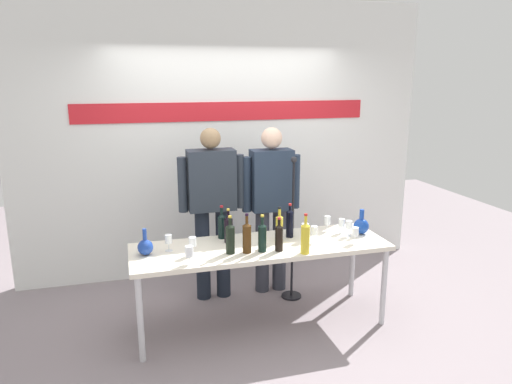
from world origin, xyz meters
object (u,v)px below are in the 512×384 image
Objects in this scene: wine_glass_right_0 at (342,223)px; decanter_blue_right at (361,226)px; presenter_left at (212,202)px; wine_glass_right_3 at (314,231)px; wine_glass_left_2 at (189,252)px; display_table at (261,251)px; wine_bottle_2 at (228,228)px; wine_bottle_7 at (262,236)px; presenter_right at (271,200)px; wine_bottle_0 at (290,222)px; wine_bottle_6 at (222,225)px; wine_glass_right_5 at (349,225)px; wine_bottle_1 at (247,237)px; microphone_stand at (292,253)px; wine_bottle_5 at (279,227)px; wine_glass_right_4 at (355,232)px; wine_glass_left_1 at (193,242)px; wine_bottle_3 at (230,238)px; wine_glass_left_0 at (169,239)px; wine_bottle_8 at (279,237)px; wine_glass_right_1 at (327,221)px; wine_bottle_4 at (305,237)px; decanter_blue_left at (145,247)px; wine_glass_right_2 at (305,229)px.

decanter_blue_right is at bearing -23.88° from wine_glass_right_0.
presenter_left reaches higher than wine_glass_right_3.
presenter_left is 1.00m from wine_glass_left_2.
wine_glass_left_2 is at bearing -157.95° from display_table.
wine_bottle_2 is 0.96× the size of wine_bottle_7.
presenter_right is 0.53m from wine_bottle_0.
wine_bottle_6 is at bearing 171.77° from wine_glass_right_0.
wine_bottle_0 is 2.11× the size of wine_glass_left_2.
wine_bottle_1 is at bearing -171.36° from wine_glass_right_5.
microphone_stand is (-0.39, 0.42, -0.38)m from wine_glass_right_5.
presenter_left is 0.78m from wine_bottle_5.
display_table is 7.31× the size of wine_bottle_6.
wine_bottle_5 is 2.17× the size of wine_glass_right_4.
wine_glass_right_0 is at bearing -26.07° from presenter_left.
wine_bottle_0 is 2.31× the size of wine_glass_right_0.
wine_glass_right_4 is (1.41, -0.10, -0.01)m from wine_glass_left_1.
wine_glass_right_0 is 0.10m from wine_glass_right_5.
wine_bottle_5 is (0.49, 0.18, -0.01)m from wine_bottle_3.
presenter_right is at bearing 91.12° from wine_bottle_0.
wine_glass_left_0 is 0.95× the size of wine_glass_left_2.
wine_bottle_5 is (-0.12, -0.07, -0.01)m from wine_bottle_0.
microphone_stand is at bearing 25.79° from wine_glass_left_1.
wine_glass_left_2 is at bearing -173.24° from wine_bottle_8.
wine_bottle_6 is (0.02, -0.39, -0.11)m from presenter_left.
wine_bottle_7 is at bearing -129.85° from microphone_stand.
wine_bottle_1 reaches higher than wine_bottle_6.
wine_bottle_2 is at bearing 45.49° from wine_glass_left_2.
wine_bottle_1 reaches higher than wine_glass_left_1.
microphone_stand is (0.75, 0.55, -0.41)m from wine_bottle_3.
wine_bottle_5 is 2.09× the size of wine_glass_left_2.
wine_glass_right_4 is at bearing -2.12° from wine_bottle_1.
wine_glass_right_0 is (0.71, 0.28, -0.03)m from wine_bottle_8.
wine_glass_right_5 is at bearing -75.73° from wine_glass_right_0.
wine_bottle_7 is at bearing -71.48° from presenter_left.
wine_bottle_6 reaches higher than decanter_blue_right.
wine_glass_right_1 is 1.01× the size of wine_glass_right_4.
wine_bottle_1 is 1.04× the size of wine_bottle_3.
presenter_right is 5.35× the size of wine_bottle_7.
wine_bottle_1 is 0.66m from wine_glass_left_0.
wine_bottle_4 reaches higher than wine_bottle_7.
wine_bottle_5 is at bearing -125.56° from microphone_stand.
wine_bottle_0 reaches higher than wine_glass_right_0.
presenter_right is at bearing 79.25° from wine_bottle_5.
wine_glass_left_1 is at bearing -132.16° from wine_bottle_6.
wine_glass_left_0 is 0.98× the size of wine_glass_right_5.
wine_bottle_0 reaches higher than wine_glass_left_0.
wine_bottle_2 is 0.57m from wine_glass_left_2.
wine_bottle_7 is at bearing 157.16° from wine_bottle_4.
presenter_left is (0.67, 0.62, 0.17)m from decanter_blue_left.
decanter_blue_right is 0.57m from wine_glass_right_2.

